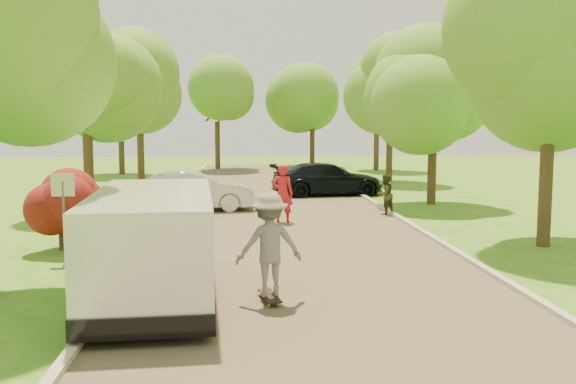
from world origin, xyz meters
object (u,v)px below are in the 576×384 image
object	(u,v)px
longboard	(269,296)
person_striped	(283,194)
minivan	(154,243)
skateboarder	(269,244)
person_olive	(385,194)
dark_sedan	(327,179)
silver_sedan	(193,191)
street_sign	(63,199)

from	to	relation	value
longboard	person_striped	world-z (taller)	person_striped
minivan	skateboarder	world-z (taller)	skateboarder
skateboarder	person_olive	bearing A→B (deg)	-123.26
person_olive	longboard	bearing A→B (deg)	32.97
dark_sedan	longboard	size ratio (longest dim) A/B	4.95
minivan	dark_sedan	xyz separation A→B (m)	(5.76, 16.97, -0.35)
silver_sedan	minivan	bearing A→B (deg)	173.56
longboard	skateboarder	xyz separation A→B (m)	(0.00, -0.00, 1.01)
longboard	skateboarder	size ratio (longest dim) A/B	0.53
minivan	street_sign	bearing A→B (deg)	123.25
longboard	person_olive	xyz separation A→B (m)	(4.80, 11.04, 0.64)
street_sign	skateboarder	world-z (taller)	street_sign
street_sign	minivan	bearing A→B (deg)	-53.27
skateboarder	minivan	bearing A→B (deg)	-19.27
skateboarder	silver_sedan	bearing A→B (deg)	-89.41
street_sign	person_olive	size ratio (longest dim) A/B	1.44
street_sign	person_striped	xyz separation A→B (m)	(5.73, 5.67, -0.57)
street_sign	dark_sedan	size ratio (longest dim) A/B	0.42
street_sign	longboard	distance (m)	6.32
street_sign	dark_sedan	xyz separation A→B (m)	(8.35, 13.49, -0.81)
person_olive	person_striped	bearing A→B (deg)	-12.11
street_sign	person_striped	distance (m)	8.08
silver_sedan	longboard	size ratio (longest dim) A/B	4.43
street_sign	dark_sedan	bearing A→B (deg)	58.24
silver_sedan	longboard	bearing A→B (deg)	-176.53
minivan	person_olive	distance (m)	12.77
street_sign	minivan	world-z (taller)	street_sign
person_olive	street_sign	bearing A→B (deg)	3.29
street_sign	skateboarder	distance (m)	6.17
minivan	longboard	xyz separation A→B (m)	(2.21, -0.37, -1.00)
silver_sedan	longboard	xyz separation A→B (m)	(2.30, -12.60, -0.65)
silver_sedan	person_olive	bearing A→B (deg)	-109.27
longboard	person_striped	size ratio (longest dim) A/B	0.53
dark_sedan	longboard	distance (m)	17.71
street_sign	person_olive	world-z (taller)	street_sign
person_striped	skateboarder	bearing A→B (deg)	101.76
street_sign	skateboarder	xyz separation A→B (m)	(4.80, -3.85, -0.45)
silver_sedan	person_striped	size ratio (longest dim) A/B	2.34
person_striped	person_olive	size ratio (longest dim) A/B	1.31
silver_sedan	dark_sedan	size ratio (longest dim) A/B	0.90
minivan	silver_sedan	xyz separation A→B (m)	(-0.10, 12.23, -0.34)
dark_sedan	longboard	world-z (taller)	dark_sedan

